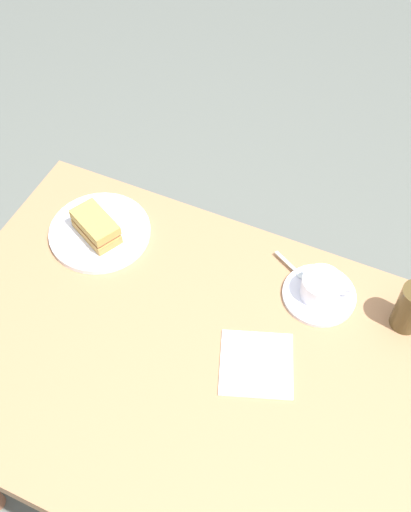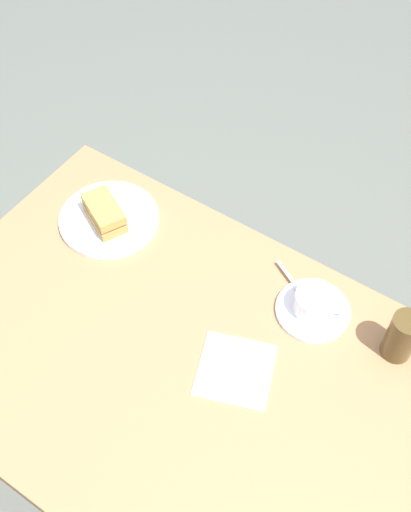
{
  "view_description": "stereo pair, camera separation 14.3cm",
  "coord_description": "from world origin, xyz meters",
  "px_view_note": "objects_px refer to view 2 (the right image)",
  "views": [
    {
      "loc": [
        0.23,
        -0.55,
        1.92
      ],
      "look_at": [
        -0.12,
        0.23,
        0.77
      ],
      "focal_mm": 44.25,
      "sensor_mm": 36.0,
      "label": 1
    },
    {
      "loc": [
        0.36,
        -0.48,
        1.92
      ],
      "look_at": [
        -0.12,
        0.23,
        0.77
      ],
      "focal_mm": 44.25,
      "sensor_mm": 36.0,
      "label": 2
    }
  ],
  "objects_px": {
    "coffee_saucer": "(313,310)",
    "spoon": "(293,282)",
    "napkin": "(235,370)",
    "sandwich_plate": "(109,219)",
    "sandwich_front": "(105,213)",
    "coffee_cup": "(316,302)",
    "drinking_glass": "(402,336)",
    "dining_table": "(193,383)"
  },
  "relations": [
    {
      "from": "sandwich_front",
      "to": "spoon",
      "type": "relative_size",
      "value": 1.48
    },
    {
      "from": "sandwich_plate",
      "to": "drinking_glass",
      "type": "distance_m",
      "value": 0.73
    },
    {
      "from": "coffee_saucer",
      "to": "coffee_cup",
      "type": "distance_m",
      "value": 0.03
    },
    {
      "from": "coffee_saucer",
      "to": "drinking_glass",
      "type": "bearing_deg",
      "value": 3.14
    },
    {
      "from": "coffee_cup",
      "to": "drinking_glass",
      "type": "bearing_deg",
      "value": 3.04
    },
    {
      "from": "napkin",
      "to": "coffee_cup",
      "type": "bearing_deg",
      "value": 72.89
    },
    {
      "from": "sandwich_front",
      "to": "drinking_glass",
      "type": "bearing_deg",
      "value": 5.41
    },
    {
      "from": "spoon",
      "to": "napkin",
      "type": "height_order",
      "value": "spoon"
    },
    {
      "from": "sandwich_plate",
      "to": "drinking_glass",
      "type": "height_order",
      "value": "drinking_glass"
    },
    {
      "from": "sandwich_plate",
      "to": "coffee_cup",
      "type": "relative_size",
      "value": 2.16
    },
    {
      "from": "sandwich_plate",
      "to": "coffee_cup",
      "type": "bearing_deg",
      "value": 4.87
    },
    {
      "from": "coffee_cup",
      "to": "napkin",
      "type": "distance_m",
      "value": 0.23
    },
    {
      "from": "spoon",
      "to": "drinking_glass",
      "type": "height_order",
      "value": "drinking_glass"
    },
    {
      "from": "coffee_saucer",
      "to": "spoon",
      "type": "height_order",
      "value": "spoon"
    },
    {
      "from": "spoon",
      "to": "drinking_glass",
      "type": "relative_size",
      "value": 0.77
    },
    {
      "from": "sandwich_plate",
      "to": "sandwich_front",
      "type": "distance_m",
      "value": 0.04
    },
    {
      "from": "drinking_glass",
      "to": "coffee_saucer",
      "type": "bearing_deg",
      "value": -176.86
    },
    {
      "from": "coffee_cup",
      "to": "drinking_glass",
      "type": "height_order",
      "value": "drinking_glass"
    },
    {
      "from": "coffee_cup",
      "to": "sandwich_plate",
      "type": "bearing_deg",
      "value": -175.13
    },
    {
      "from": "dining_table",
      "to": "coffee_cup",
      "type": "bearing_deg",
      "value": 60.52
    },
    {
      "from": "dining_table",
      "to": "napkin",
      "type": "relative_size",
      "value": 8.19
    },
    {
      "from": "dining_table",
      "to": "drinking_glass",
      "type": "distance_m",
      "value": 0.45
    },
    {
      "from": "napkin",
      "to": "dining_table",
      "type": "bearing_deg",
      "value": -151.94
    },
    {
      "from": "sandwich_plate",
      "to": "drinking_glass",
      "type": "xyz_separation_m",
      "value": [
        0.72,
        0.06,
        0.05
      ]
    },
    {
      "from": "sandwich_plate",
      "to": "spoon",
      "type": "xyz_separation_m",
      "value": [
        0.46,
        0.08,
        0.01
      ]
    },
    {
      "from": "sandwich_plate",
      "to": "spoon",
      "type": "height_order",
      "value": "spoon"
    },
    {
      "from": "coffee_saucer",
      "to": "napkin",
      "type": "bearing_deg",
      "value": -106.81
    },
    {
      "from": "coffee_saucer",
      "to": "spoon",
      "type": "xyz_separation_m",
      "value": [
        -0.07,
        0.04,
        0.01
      ]
    },
    {
      "from": "spoon",
      "to": "drinking_glass",
      "type": "xyz_separation_m",
      "value": [
        0.26,
        -0.03,
        0.05
      ]
    },
    {
      "from": "coffee_saucer",
      "to": "napkin",
      "type": "relative_size",
      "value": 1.09
    },
    {
      "from": "coffee_saucer",
      "to": "drinking_glass",
      "type": "height_order",
      "value": "drinking_glass"
    },
    {
      "from": "napkin",
      "to": "drinking_glass",
      "type": "height_order",
      "value": "drinking_glass"
    },
    {
      "from": "napkin",
      "to": "drinking_glass",
      "type": "relative_size",
      "value": 1.24
    },
    {
      "from": "coffee_cup",
      "to": "napkin",
      "type": "xyz_separation_m",
      "value": [
        -0.07,
        -0.21,
        -0.04
      ]
    },
    {
      "from": "sandwich_plate",
      "to": "drinking_glass",
      "type": "relative_size",
      "value": 2.0
    },
    {
      "from": "sandwich_plate",
      "to": "sandwich_front",
      "type": "xyz_separation_m",
      "value": [
        0.0,
        -0.01,
        0.03
      ]
    },
    {
      "from": "sandwich_front",
      "to": "napkin",
      "type": "distance_m",
      "value": 0.49
    },
    {
      "from": "sandwich_front",
      "to": "napkin",
      "type": "xyz_separation_m",
      "value": [
        0.47,
        -0.16,
        -0.04
      ]
    },
    {
      "from": "spoon",
      "to": "drinking_glass",
      "type": "distance_m",
      "value": 0.26
    },
    {
      "from": "spoon",
      "to": "dining_table",
      "type": "bearing_deg",
      "value": -104.1
    },
    {
      "from": "spoon",
      "to": "coffee_saucer",
      "type": "bearing_deg",
      "value": -28.08
    },
    {
      "from": "coffee_cup",
      "to": "sandwich_front",
      "type": "bearing_deg",
      "value": -173.76
    }
  ]
}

